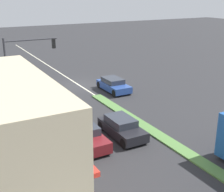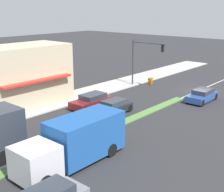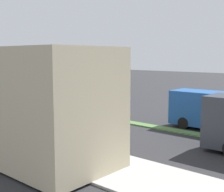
# 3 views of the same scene
# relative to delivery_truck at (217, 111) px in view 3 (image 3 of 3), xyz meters

# --- Properties ---
(ground_plane) EXTENTS (160.00, 160.00, 0.00)m
(ground_plane) POSITION_rel_delivery_truck_xyz_m (2.20, -3.17, -1.47)
(ground_plane) COLOR #2B2B2D
(sidewalk_right) EXTENTS (4.00, 73.00, 0.12)m
(sidewalk_right) POSITION_rel_delivery_truck_xyz_m (11.20, -2.67, -1.41)
(sidewalk_right) COLOR #B2AFA8
(sidewalk_right) RESTS_ON ground
(lane_marking_center) EXTENTS (0.16, 60.00, 0.01)m
(lane_marking_center) POSITION_rel_delivery_truck_xyz_m (2.20, -21.17, -1.46)
(lane_marking_center) COLOR beige
(lane_marking_center) RESTS_ON ground
(building_corner_store) EXTENTS (5.38, 9.34, 5.85)m
(building_corner_store) POSITION_rel_delivery_truck_xyz_m (12.83, -4.76, 1.58)
(building_corner_store) COLOR #C6B793
(building_corner_store) RESTS_ON sidewalk_right
(delivery_truck) EXTENTS (2.44, 7.50, 2.87)m
(delivery_truck) POSITION_rel_delivery_truck_xyz_m (0.00, 0.00, 0.00)
(delivery_truck) COLOR silver
(delivery_truck) RESTS_ON ground
(sedan_dark) EXTENTS (1.75, 3.98, 1.29)m
(sedan_dark) POSITION_rel_delivery_truck_xyz_m (4.40, -8.65, -0.84)
(sedan_dark) COLOR black
(sedan_dark) RESTS_ON ground
(coupe_blue) EXTENTS (1.82, 4.08, 1.27)m
(coupe_blue) POSITION_rel_delivery_truck_xyz_m (0.00, -17.77, -0.85)
(coupe_blue) COLOR #284793
(coupe_blue) RESTS_ON ground
(sedan_maroon) EXTENTS (1.91, 4.39, 1.35)m
(sedan_maroon) POSITION_rel_delivery_truck_xyz_m (7.20, -8.75, -0.81)
(sedan_maroon) COLOR maroon
(sedan_maroon) RESTS_ON ground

